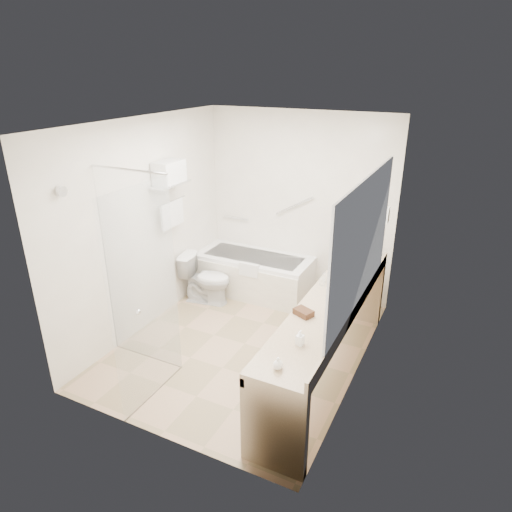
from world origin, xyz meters
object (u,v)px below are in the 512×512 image
at_px(bathtub, 254,274).
at_px(toilet, 206,279).
at_px(vanity_counter, 328,323).
at_px(amenity_basket, 303,312).
at_px(water_bottle_left, 352,266).

distance_m(bathtub, toilet, 0.71).
xyz_separation_m(vanity_counter, amenity_basket, (-0.15, -0.31, 0.24)).
height_order(vanity_counter, toilet, vanity_counter).
bearing_deg(vanity_counter, toilet, 156.71).
height_order(bathtub, vanity_counter, vanity_counter).
bearing_deg(toilet, bathtub, -49.41).
bearing_deg(vanity_counter, water_bottle_left, 89.56).
height_order(vanity_counter, amenity_basket, vanity_counter).
distance_m(bathtub, amenity_basket, 2.27).
relative_size(vanity_counter, amenity_basket, 15.31).
xyz_separation_m(vanity_counter, water_bottle_left, (0.01, 0.77, 0.31)).
bearing_deg(water_bottle_left, bathtub, 158.09).
relative_size(vanity_counter, toilet, 3.97).
height_order(toilet, water_bottle_left, water_bottle_left).
xyz_separation_m(toilet, amenity_basket, (1.82, -1.16, 0.55)).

